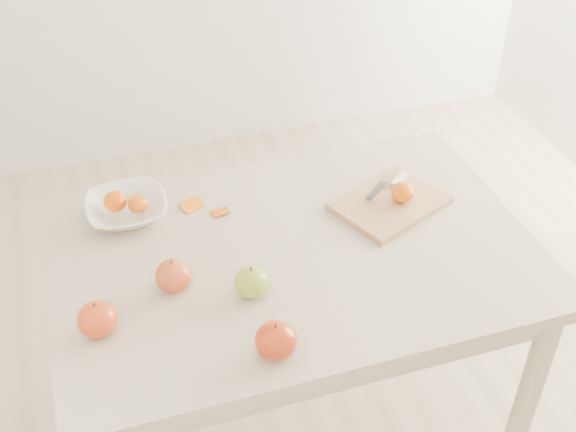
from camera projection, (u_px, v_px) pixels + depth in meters
name	position (u px, v px, depth m)	size (l,w,h in m)	color
ground	(293.00, 432.00, 2.26)	(3.50, 3.50, 0.00)	#C6B293
table	(294.00, 279.00, 1.86)	(1.20, 0.80, 0.75)	#C6AF95
cutting_board	(390.00, 203.00, 1.93)	(0.28, 0.21, 0.02)	tan
board_tangerine	(403.00, 192.00, 1.91)	(0.06, 0.06, 0.05)	#E16007
fruit_bowl	(127.00, 209.00, 1.89)	(0.21, 0.21, 0.05)	white
bowl_tangerine_near	(115.00, 201.00, 1.87)	(0.06, 0.06, 0.05)	#E65608
bowl_tangerine_far	(138.00, 204.00, 1.87)	(0.05, 0.05, 0.05)	orange
orange_peel_a	(192.00, 206.00, 1.94)	(0.06, 0.04, 0.00)	orange
orange_peel_b	(220.00, 212.00, 1.91)	(0.04, 0.04, 0.00)	#CD500E
paring_knife	(395.00, 181.00, 1.99)	(0.16, 0.10, 0.01)	white
apple_green	(252.00, 282.00, 1.65)	(0.08, 0.08, 0.07)	olive
apple_red_c	(276.00, 340.00, 1.51)	(0.09, 0.09, 0.08)	#8C0F02
apple_red_d	(173.00, 276.00, 1.67)	(0.09, 0.09, 0.08)	maroon
apple_red_b	(98.00, 319.00, 1.55)	(0.09, 0.09, 0.08)	#A30204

